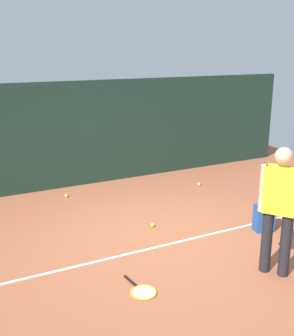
{
  "coord_description": "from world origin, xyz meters",
  "views": [
    {
      "loc": [
        -2.95,
        -5.33,
        2.86
      ],
      "look_at": [
        0.0,
        0.4,
        1.0
      ],
      "focal_mm": 44.74,
      "sensor_mm": 36.0,
      "label": 1
    }
  ],
  "objects_px": {
    "backpack": "(263,218)",
    "tennis_ball_near_player": "(66,196)",
    "tennis_ball_mid_court": "(199,184)",
    "tennis_player": "(280,204)",
    "tennis_racket": "(142,291)",
    "tennis_ball_by_fence": "(153,225)"
  },
  "relations": [
    {
      "from": "tennis_player",
      "to": "tennis_racket",
      "type": "height_order",
      "value": "tennis_player"
    },
    {
      "from": "tennis_racket",
      "to": "tennis_ball_mid_court",
      "type": "xyz_separation_m",
      "value": [
        2.92,
        3.08,
        0.02
      ]
    },
    {
      "from": "tennis_ball_near_player",
      "to": "tennis_racket",
      "type": "bearing_deg",
      "value": -92.47
    },
    {
      "from": "tennis_player",
      "to": "tennis_ball_near_player",
      "type": "relative_size",
      "value": 25.76
    },
    {
      "from": "tennis_player",
      "to": "tennis_ball_near_player",
      "type": "height_order",
      "value": "tennis_player"
    },
    {
      "from": "tennis_player",
      "to": "backpack",
      "type": "distance_m",
      "value": 1.55
    },
    {
      "from": "backpack",
      "to": "tennis_ball_near_player",
      "type": "xyz_separation_m",
      "value": [
        -2.39,
        2.98,
        -0.18
      ]
    },
    {
      "from": "tennis_ball_mid_court",
      "to": "tennis_racket",
      "type": "bearing_deg",
      "value": -133.41
    },
    {
      "from": "tennis_racket",
      "to": "backpack",
      "type": "distance_m",
      "value": 2.65
    },
    {
      "from": "tennis_player",
      "to": "backpack",
      "type": "height_order",
      "value": "tennis_player"
    },
    {
      "from": "tennis_racket",
      "to": "tennis_ball_by_fence",
      "type": "bearing_deg",
      "value": 142.13
    },
    {
      "from": "tennis_player",
      "to": "tennis_racket",
      "type": "relative_size",
      "value": 2.71
    },
    {
      "from": "tennis_player",
      "to": "tennis_ball_by_fence",
      "type": "relative_size",
      "value": 25.76
    },
    {
      "from": "tennis_ball_near_player",
      "to": "tennis_player",
      "type": "bearing_deg",
      "value": -68.67
    },
    {
      "from": "tennis_ball_mid_court",
      "to": "tennis_ball_near_player",
      "type": "bearing_deg",
      "value": 167.62
    },
    {
      "from": "tennis_ball_by_fence",
      "to": "tennis_ball_mid_court",
      "type": "xyz_separation_m",
      "value": [
        1.91,
        1.45,
        0.0
      ]
    },
    {
      "from": "tennis_player",
      "to": "tennis_ball_mid_court",
      "type": "xyz_separation_m",
      "value": [
        1.17,
        3.46,
        -0.93
      ]
    },
    {
      "from": "tennis_racket",
      "to": "tennis_ball_by_fence",
      "type": "xyz_separation_m",
      "value": [
        1.01,
        1.63,
        0.02
      ]
    },
    {
      "from": "backpack",
      "to": "tennis_ball_mid_court",
      "type": "bearing_deg",
      "value": -83.51
    },
    {
      "from": "tennis_ball_mid_court",
      "to": "tennis_player",
      "type": "bearing_deg",
      "value": -108.65
    },
    {
      "from": "tennis_player",
      "to": "tennis_ball_mid_court",
      "type": "bearing_deg",
      "value": -53.02
    },
    {
      "from": "backpack",
      "to": "tennis_ball_mid_court",
      "type": "xyz_separation_m",
      "value": [
        0.37,
        2.37,
        -0.18
      ]
    }
  ]
}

